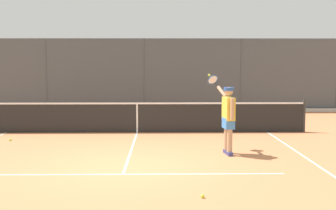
% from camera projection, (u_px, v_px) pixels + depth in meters
% --- Properties ---
extents(ground_plane, '(60.00, 60.00, 0.00)m').
position_uv_depth(ground_plane, '(125.00, 167.00, 9.16)').
color(ground_plane, '#C67A4C').
extents(court_line_markings, '(8.44, 9.35, 0.01)m').
position_uv_depth(court_line_markings, '(121.00, 179.00, 8.24)').
color(court_line_markings, white).
rests_on(court_line_markings, ground).
extents(fence_backdrop, '(20.54, 1.37, 3.30)m').
position_uv_depth(fence_backdrop, '(145.00, 79.00, 19.86)').
color(fence_backdrop, '#474C51').
rests_on(fence_backdrop, ground).
extents(tennis_net, '(10.84, 0.09, 1.07)m').
position_uv_depth(tennis_net, '(137.00, 117.00, 13.63)').
color(tennis_net, '#2D2D2D').
rests_on(tennis_net, ground).
extents(tennis_player, '(0.60, 1.34, 1.94)m').
position_uv_depth(tennis_player, '(228.00, 115.00, 10.37)').
color(tennis_player, navy).
rests_on(tennis_player, ground).
extents(tennis_ball_near_baseline, '(0.07, 0.07, 0.07)m').
position_uv_depth(tennis_ball_near_baseline, '(10.00, 140.00, 12.23)').
color(tennis_ball_near_baseline, '#C1D138').
rests_on(tennis_ball_near_baseline, ground).
extents(tennis_ball_near_net, '(0.07, 0.07, 0.07)m').
position_uv_depth(tennis_ball_near_net, '(203.00, 196.00, 7.10)').
color(tennis_ball_near_net, '#C1D138').
rests_on(tennis_ball_near_net, ground).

